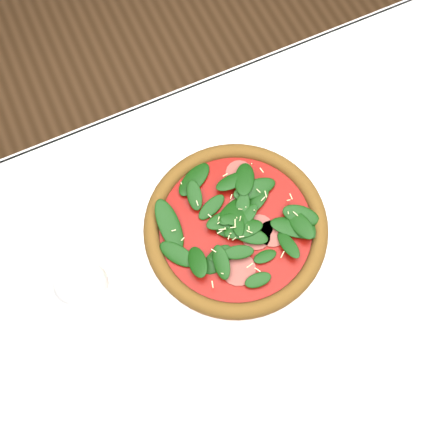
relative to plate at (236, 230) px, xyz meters
name	(u,v)px	position (x,y,z in m)	size (l,w,h in m)	color
ground	(259,328)	(0.05, -0.10, -0.76)	(6.00, 6.00, 0.00)	brown
dining_table	(281,281)	(0.05, -0.10, -0.11)	(1.21, 0.81, 0.75)	silver
plate	(236,230)	(0.00, 0.00, 0.00)	(0.36, 0.36, 0.02)	white
pizza	(236,226)	(0.00, 0.00, 0.02)	(0.35, 0.35, 0.04)	brown
wine_glass	(82,286)	(-0.25, -0.02, 0.13)	(0.08, 0.08, 0.19)	white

